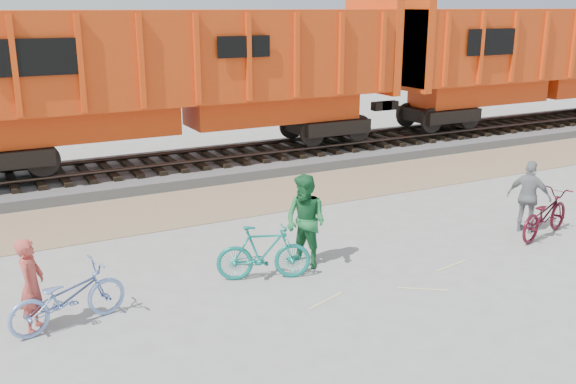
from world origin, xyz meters
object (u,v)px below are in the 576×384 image
hopper_car_right (540,56)px  person_man (306,222)px  bicycle_teal (264,253)px  person_woman (529,197)px  bicycle_maroon (545,214)px  person_solo (32,285)px  bicycle_blue (68,297)px  hopper_car_center (180,74)px

hopper_car_right → person_man: 17.50m
hopper_car_right → person_man: bearing=-151.6°
bicycle_teal → person_woman: (6.43, -0.37, 0.29)m
person_man → bicycle_maroon: bearing=57.3°
bicycle_teal → person_solo: bearing=112.2°
bicycle_teal → person_solo: person_solo is taller
bicycle_teal → bicycle_maroon: size_ratio=0.90×
bicycle_blue → hopper_car_center: bearing=-41.3°
bicycle_blue → bicycle_teal: 3.56m
person_man → person_woman: size_ratio=1.12×
bicycle_blue → bicycle_teal: bearing=-98.7°
person_solo → bicycle_maroon: bearing=-69.2°
person_woman → hopper_car_center: bearing=3.0°
bicycle_maroon → person_solo: person_solo is taller
bicycle_blue → bicycle_teal: (3.55, 0.21, 0.03)m
person_solo → bicycle_blue: bearing=-77.0°
bicycle_teal → person_man: person_man is taller
bicycle_blue → person_woman: size_ratio=1.16×
hopper_car_center → bicycle_maroon: hopper_car_center is taller
hopper_car_center → person_solo: size_ratio=9.14×
bicycle_maroon → person_woman: (-0.10, 0.40, 0.31)m
hopper_car_right → person_solo: size_ratio=9.14×
person_solo → person_woman: person_woman is taller
bicycle_blue → bicycle_maroon: size_ratio=0.98×
bicycle_blue → hopper_car_right: bearing=-78.5°
bicycle_maroon → person_solo: (-10.57, 0.66, 0.25)m
hopper_car_center → hopper_car_right: (15.00, 0.00, 0.00)m
bicycle_blue → bicycle_maroon: bicycle_maroon is taller
hopper_car_center → bicycle_teal: bearing=-98.7°
bicycle_teal → hopper_car_center: bearing=11.9°
hopper_car_center → bicycle_blue: (-4.84, -8.66, -2.51)m
hopper_car_right → bicycle_blue: (-19.84, -8.66, -2.51)m
bicycle_maroon → person_woman: size_ratio=1.19×
hopper_car_center → person_man: hopper_car_center is taller
person_woman → hopper_car_right: bearing=-75.4°
bicycle_teal → person_man: size_ratio=0.96×
bicycle_blue → person_man: bearing=-97.0°
hopper_car_center → hopper_car_right: same height
bicycle_teal → person_man: 1.09m
bicycle_maroon → person_solo: 10.60m
hopper_car_right → bicycle_maroon: size_ratio=7.16×
bicycle_blue → bicycle_teal: size_ratio=1.08×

